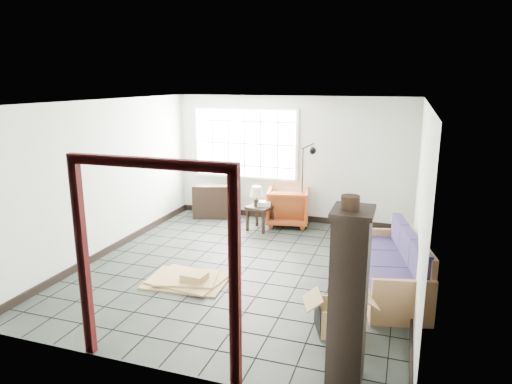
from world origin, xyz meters
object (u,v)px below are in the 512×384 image
(futon_sofa, at_px, (393,270))
(tall_shelf, at_px, (349,298))
(side_table, at_px, (260,210))
(armchair, at_px, (288,205))

(futon_sofa, xyz_separation_m, tall_shelf, (-0.35, -2.24, 0.58))
(futon_sofa, height_order, tall_shelf, tall_shelf)
(side_table, height_order, tall_shelf, tall_shelf)
(futon_sofa, relative_size, armchair, 2.51)
(side_table, distance_m, tall_shelf, 4.82)
(futon_sofa, bearing_deg, tall_shelf, -111.84)
(armchair, bearing_deg, tall_shelf, 100.32)
(tall_shelf, bearing_deg, side_table, 117.83)
(armchair, height_order, tall_shelf, tall_shelf)
(futon_sofa, distance_m, armchair, 3.32)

